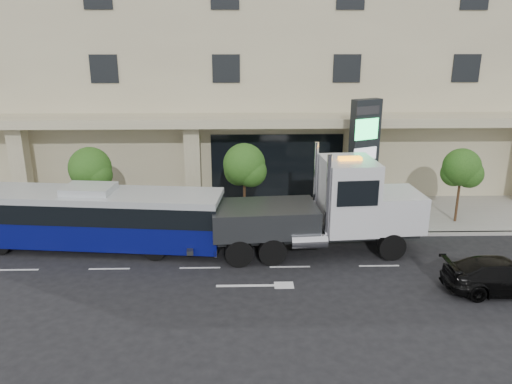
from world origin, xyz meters
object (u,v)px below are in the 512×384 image
black_sedan (503,276)px  signage_pylon (363,159)px  city_bus (92,217)px  tow_truck (326,210)px

black_sedan → signage_pylon: (-3.91, 8.22, 2.78)m
city_bus → black_sedan: size_ratio=2.66×
city_bus → tow_truck: bearing=2.9°
city_bus → tow_truck: (11.10, -0.67, 0.47)m
signage_pylon → black_sedan: bearing=-88.7°
tow_truck → black_sedan: 7.79m
black_sedan → tow_truck: bearing=57.9°
black_sedan → signage_pylon: 9.51m
tow_truck → signage_pylon: (2.60, 4.16, 1.40)m
city_bus → signage_pylon: signage_pylon is taller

